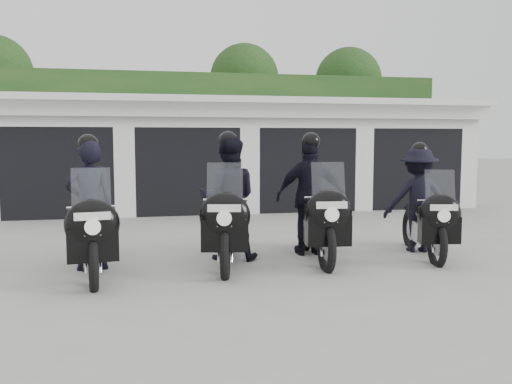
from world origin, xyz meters
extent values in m
plane|color=#989893|center=(0.00, 0.00, 0.00)|extent=(80.00, 80.00, 0.00)
cube|color=white|center=(0.00, 8.50, 1.40)|extent=(16.00, 6.00, 2.80)
cube|color=white|center=(0.00, 8.30, 2.88)|extent=(16.40, 6.80, 0.16)
cube|color=white|center=(0.00, 5.25, 2.65)|extent=(16.40, 0.12, 0.40)
cube|color=black|center=(0.00, 5.48, 0.12)|extent=(16.00, 0.06, 0.24)
cube|color=black|center=(-3.10, 6.70, 1.10)|extent=(2.60, 2.60, 2.20)
cube|color=white|center=(-3.10, 5.65, 2.50)|extent=(2.60, 0.50, 0.60)
cube|color=white|center=(-1.55, 5.65, 1.40)|extent=(0.50, 0.50, 2.80)
cube|color=black|center=(0.00, 6.70, 1.10)|extent=(2.60, 2.60, 2.20)
cube|color=white|center=(0.00, 5.65, 2.50)|extent=(2.60, 0.50, 0.60)
cube|color=white|center=(1.55, 5.65, 1.40)|extent=(0.50, 0.50, 2.80)
cube|color=black|center=(3.10, 6.70, 1.10)|extent=(2.60, 2.60, 2.20)
cube|color=white|center=(3.10, 5.65, 2.50)|extent=(2.60, 0.50, 0.60)
cube|color=white|center=(4.65, 5.65, 1.40)|extent=(0.50, 0.50, 2.80)
cube|color=black|center=(6.20, 6.70, 1.10)|extent=(2.60, 2.60, 2.20)
cube|color=white|center=(6.20, 5.65, 2.50)|extent=(2.60, 0.50, 0.60)
cube|color=white|center=(7.75, 5.65, 1.40)|extent=(0.50, 0.50, 2.80)
cube|color=#193D16|center=(0.00, 12.50, 2.15)|extent=(20.00, 2.00, 4.30)
sphere|color=#193D16|center=(3.00, 14.00, 4.40)|extent=(2.80, 2.80, 2.80)
cylinder|color=black|center=(3.00, 14.00, 1.65)|extent=(0.24, 0.24, 3.30)
sphere|color=#193D16|center=(7.50, 14.00, 4.40)|extent=(2.80, 2.80, 2.80)
cylinder|color=black|center=(7.50, 14.00, 1.65)|extent=(0.24, 0.24, 3.30)
torus|color=black|center=(-1.75, -1.02, 0.33)|extent=(0.21, 0.80, 0.79)
torus|color=black|center=(-1.92, 0.52, 0.33)|extent=(0.21, 0.80, 0.79)
cube|color=#AAAAAF|center=(-1.84, -0.23, 0.41)|extent=(0.35, 0.62, 0.35)
cube|color=black|center=(-1.84, -0.25, 0.24)|extent=(0.25, 1.40, 0.06)
ellipsoid|color=black|center=(-1.82, -0.41, 0.78)|extent=(0.42, 0.66, 0.31)
cube|color=black|center=(-1.87, 0.05, 0.80)|extent=(0.35, 0.62, 0.11)
ellipsoid|color=black|center=(-1.74, -1.11, 0.84)|extent=(0.72, 0.43, 0.65)
cube|color=black|center=(-1.74, -1.11, 0.59)|extent=(0.65, 0.31, 0.43)
cube|color=#B2BFC6|center=(-1.74, -1.08, 1.27)|extent=(0.49, 0.18, 0.55)
cylinder|color=silver|center=(-1.76, -0.89, 1.04)|extent=(0.60, 0.10, 0.03)
cube|color=white|center=(-1.72, -1.29, 0.97)|extent=(0.43, 0.07, 0.10)
cube|color=white|center=(-1.72, -1.26, 0.78)|extent=(0.19, 0.04, 0.11)
imported|color=black|center=(-1.87, 0.07, 0.95)|extent=(0.74, 0.53, 1.89)
sphere|color=black|center=(-1.87, 0.07, 1.83)|extent=(0.29, 0.29, 0.29)
torus|color=black|center=(-0.01, -0.78, 0.34)|extent=(0.27, 0.82, 0.81)
torus|color=black|center=(0.29, 0.79, 0.34)|extent=(0.27, 0.82, 0.81)
cube|color=#AAAAAF|center=(0.15, 0.03, 0.42)|extent=(0.40, 0.65, 0.35)
cube|color=black|center=(0.14, 0.00, 0.24)|extent=(0.36, 1.43, 0.07)
ellipsoid|color=black|center=(0.11, -0.16, 0.80)|extent=(0.47, 0.69, 0.32)
cube|color=black|center=(0.20, 0.31, 0.82)|extent=(0.40, 0.65, 0.11)
ellipsoid|color=black|center=(-0.03, -0.87, 0.86)|extent=(0.75, 0.49, 0.66)
cube|color=black|center=(-0.03, -0.87, 0.61)|extent=(0.68, 0.36, 0.44)
cube|color=#B2BFC6|center=(-0.02, -0.83, 1.31)|extent=(0.50, 0.22, 0.57)
cylinder|color=silver|center=(0.02, -0.65, 1.06)|extent=(0.62, 0.15, 0.03)
cube|color=white|center=(-0.06, -1.05, 1.00)|extent=(0.44, 0.10, 0.10)
cube|color=white|center=(-0.06, -1.02, 0.80)|extent=(0.20, 0.05, 0.11)
imported|color=black|center=(0.21, 0.33, 0.97)|extent=(1.07, 0.90, 1.94)
sphere|color=black|center=(0.21, 0.33, 1.88)|extent=(0.30, 0.30, 0.30)
torus|color=black|center=(1.49, -0.69, 0.34)|extent=(0.19, 0.81, 0.80)
torus|color=black|center=(1.63, 0.89, 0.34)|extent=(0.19, 0.81, 0.80)
cube|color=#AAAAAF|center=(1.56, 0.12, 0.42)|extent=(0.34, 0.63, 0.35)
cube|color=black|center=(1.56, 0.10, 0.24)|extent=(0.22, 1.43, 0.07)
ellipsoid|color=black|center=(1.55, -0.07, 0.79)|extent=(0.41, 0.66, 0.32)
cube|color=black|center=(1.59, 0.40, 0.81)|extent=(0.34, 0.63, 0.11)
ellipsoid|color=black|center=(1.48, -0.78, 0.86)|extent=(0.72, 0.42, 0.66)
cube|color=black|center=(1.48, -0.78, 0.61)|extent=(0.66, 0.30, 0.44)
cube|color=#B2BFC6|center=(1.48, -0.75, 1.30)|extent=(0.49, 0.17, 0.56)
cylinder|color=silver|center=(1.50, -0.56, 1.06)|extent=(0.62, 0.09, 0.03)
cube|color=white|center=(1.46, -0.97, 0.99)|extent=(0.44, 0.06, 0.10)
cube|color=white|center=(1.47, -0.93, 0.79)|extent=(0.20, 0.03, 0.11)
imported|color=black|center=(1.59, 0.43, 0.97)|extent=(1.19, 0.74, 1.93)
sphere|color=black|center=(1.59, 0.43, 1.87)|extent=(0.30, 0.30, 0.30)
torus|color=black|center=(3.24, -0.71, 0.31)|extent=(0.26, 0.75, 0.74)
torus|color=black|center=(3.54, 0.71, 0.31)|extent=(0.26, 0.75, 0.74)
cube|color=#AAAAAF|center=(3.40, 0.02, 0.38)|extent=(0.37, 0.60, 0.32)
cube|color=black|center=(3.39, 0.00, 0.22)|extent=(0.35, 1.30, 0.06)
ellipsoid|color=black|center=(3.36, -0.15, 0.73)|extent=(0.44, 0.64, 0.29)
cube|color=black|center=(3.45, 0.28, 0.75)|extent=(0.37, 0.60, 0.10)
ellipsoid|color=black|center=(3.23, -0.79, 0.79)|extent=(0.69, 0.46, 0.61)
cube|color=black|center=(3.23, -0.79, 0.56)|extent=(0.62, 0.34, 0.41)
cube|color=#B2BFC6|center=(3.23, -0.76, 1.19)|extent=(0.46, 0.21, 0.52)
cylinder|color=silver|center=(3.27, -0.60, 0.97)|extent=(0.56, 0.14, 0.03)
cube|color=white|center=(3.19, -0.96, 0.91)|extent=(0.40, 0.10, 0.09)
cube|color=white|center=(3.20, -0.93, 0.73)|extent=(0.18, 0.05, 0.10)
imported|color=black|center=(3.46, 0.30, 0.89)|extent=(1.25, 0.82, 1.78)
sphere|color=black|center=(3.46, 0.30, 1.72)|extent=(0.27, 0.27, 0.27)
camera|label=1|loc=(-1.09, -8.07, 1.90)|focal=38.00mm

